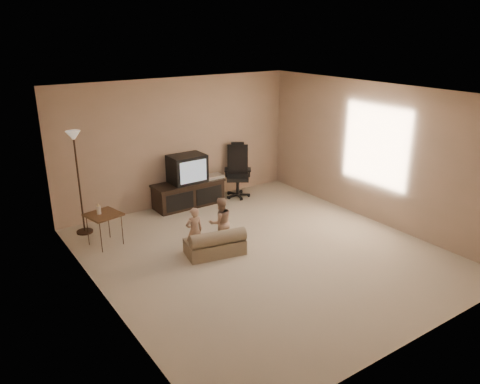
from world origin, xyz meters
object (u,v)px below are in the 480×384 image
at_px(tv_stand, 188,185).
at_px(side_table, 103,215).
at_px(floor_lamp, 76,160).
at_px(child_sofa, 216,244).
at_px(toddler_right, 221,222).
at_px(office_chair, 238,177).
at_px(toddler_left, 194,231).

xyz_separation_m(tv_stand, side_table, (-2.00, -0.82, 0.10)).
height_order(tv_stand, floor_lamp, floor_lamp).
distance_m(child_sofa, toddler_right, 0.40).
distance_m(tv_stand, child_sofa, 2.26).
relative_size(office_chair, toddler_right, 1.35).
bearing_deg(toddler_left, child_sofa, 146.53).
height_order(side_table, toddler_right, toddler_right).
xyz_separation_m(side_table, floor_lamp, (-0.14, 0.68, 0.78)).
distance_m(tv_stand, toddler_right, 1.97).
bearing_deg(toddler_right, floor_lamp, -37.51).
bearing_deg(tv_stand, child_sofa, -108.38).
bearing_deg(office_chair, tv_stand, -150.28).
relative_size(side_table, child_sofa, 0.75).
distance_m(tv_stand, office_chair, 1.13).
bearing_deg(office_chair, floor_lamp, -145.23).
relative_size(child_sofa, toddler_right, 1.17).
height_order(office_chair, side_table, office_chair).
distance_m(office_chair, floor_lamp, 3.38).
bearing_deg(tv_stand, office_chair, -4.77).
relative_size(floor_lamp, child_sofa, 1.83).
height_order(child_sofa, toddler_left, toddler_left).
height_order(tv_stand, side_table, tv_stand).
bearing_deg(toddler_right, child_sofa, 52.40).
bearing_deg(child_sofa, side_table, 146.49).
bearing_deg(toddler_left, toddler_right, -173.28).
distance_m(office_chair, toddler_left, 2.77).
xyz_separation_m(office_chair, toddler_right, (-1.57, -1.83, 0.01)).
relative_size(tv_stand, side_table, 1.98).
distance_m(child_sofa, toddler_left, 0.39).
xyz_separation_m(toddler_left, toddler_right, (0.49, 0.01, 0.03)).
xyz_separation_m(tv_stand, floor_lamp, (-2.13, -0.13, 0.88)).
bearing_deg(floor_lamp, child_sofa, -54.11).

